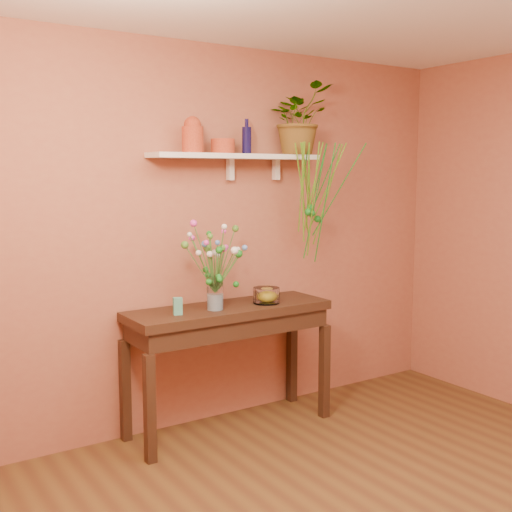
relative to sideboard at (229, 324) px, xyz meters
name	(u,v)px	position (x,y,z in m)	size (l,w,h in m)	color
room	(437,270)	(0.10, -1.75, 0.59)	(4.04, 4.04, 2.70)	brown
sideboard	(229,324)	(0.00, 0.00, 0.00)	(1.46, 0.47, 0.88)	#331B13
wall_shelf	(238,157)	(0.16, 0.13, 1.16)	(1.30, 0.24, 0.19)	white
terracotta_jug	(193,135)	(-0.22, 0.10, 1.30)	(0.19, 0.19, 0.24)	#AF3F25
terracotta_pot	(223,146)	(0.03, 0.13, 1.23)	(0.17, 0.17, 0.10)	#AF3F25
blue_bottle	(247,140)	(0.23, 0.12, 1.28)	(0.07, 0.07, 0.24)	#0F0C36
spider_plant	(298,119)	(0.68, 0.12, 1.44)	(0.47, 0.41, 0.52)	#196C1C
plant_fronds	(314,199)	(0.71, -0.04, 0.86)	(0.50, 0.36, 0.89)	#196C1C
glass_vase	(215,296)	(-0.14, -0.05, 0.23)	(0.11, 0.11, 0.23)	white
bouquet	(215,253)	(-0.13, -0.05, 0.52)	(0.46, 0.42, 0.49)	#386B28
glass_bowl	(266,296)	(0.27, -0.06, 0.18)	(0.19, 0.19, 0.11)	white
lemon	(267,296)	(0.29, -0.04, 0.18)	(0.09, 0.09, 0.09)	gold
carton	(178,306)	(-0.42, -0.05, 0.19)	(0.06, 0.04, 0.11)	teal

